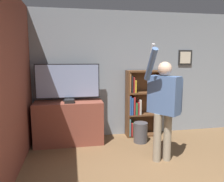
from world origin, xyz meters
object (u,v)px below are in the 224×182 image
game_console (69,101)px  person (164,102)px  bookshelf (139,104)px  television (68,82)px  waste_bin (141,132)px

game_console → person: (1.51, -0.98, 0.13)m
game_console → bookshelf: 1.54m
television → game_console: television is taller
bookshelf → person: size_ratio=0.75×
television → game_console: (0.02, -0.17, -0.35)m
bookshelf → game_console: bearing=-169.9°
television → waste_bin: bearing=-11.7°
game_console → waste_bin: game_console is taller
bookshelf → person: person is taller
person → waste_bin: bearing=150.0°
waste_bin → person: bearing=-83.3°
bookshelf → waste_bin: 0.64m
game_console → waste_bin: (1.41, -0.13, -0.68)m
person → game_console: bearing=-159.7°
person → television: bearing=-163.5°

